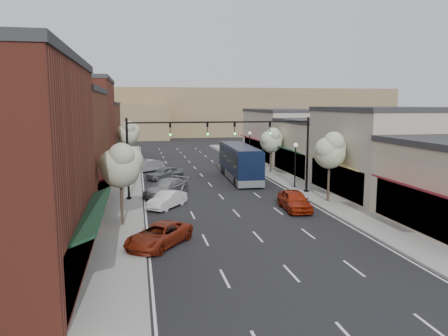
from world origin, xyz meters
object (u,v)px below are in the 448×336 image
parked_car_b (167,200)px  lamp_post_far (250,142)px  tree_right_near (330,150)px  coach_bus (239,162)px  parked_car_d (165,173)px  red_hatchback (294,200)px  tree_left_far (128,133)px  parked_car_a (159,235)px  tree_right_far (272,140)px  parked_car_e (146,166)px  parked_car_c (166,188)px  signal_mast_right (283,144)px  signal_mast_left (156,146)px  lamp_post_near (295,158)px  tree_left_near (121,164)px

parked_car_b → lamp_post_far: bearing=97.4°
tree_right_near → coach_bus: tree_right_near is taller
coach_bus → parked_car_d: coach_bus is taller
red_hatchback → coach_bus: bearing=97.2°
tree_left_far → parked_car_b: size_ratio=1.52×
parked_car_a → parked_car_d: (1.80, 22.55, 0.06)m
tree_right_far → parked_car_e: size_ratio=1.20×
tree_right_near → parked_car_a: tree_right_near is taller
parked_car_d → coach_bus: bearing=49.2°
parked_car_a → parked_car_c: (1.37, 13.92, 0.09)m
signal_mast_right → tree_left_far: size_ratio=1.34×
signal_mast_right → signal_mast_left: bearing=180.0°
parked_car_b → parked_car_e: (-1.21, 18.89, 0.08)m
lamp_post_near → parked_car_c: (-12.54, -1.20, -2.25)m
tree_left_far → tree_left_near: bearing=-90.0°
tree_right_far → tree_left_near: bearing=-129.7°
tree_left_far → lamp_post_near: size_ratio=1.38×
tree_right_near → tree_left_near: size_ratio=1.05×
tree_right_near → parked_car_c: (-13.09, 5.36, -3.70)m
tree_right_near → parked_car_c: size_ratio=1.15×
signal_mast_left → lamp_post_far: size_ratio=1.85×
tree_left_near → lamp_post_near: size_ratio=1.28×
red_hatchback → parked_car_c: bearing=145.6°
tree_right_near → lamp_post_near: bearing=94.8°
red_hatchback → parked_car_c: size_ratio=0.88×
parked_car_e → parked_car_a: bearing=-34.3°
lamp_post_far → parked_car_d: size_ratio=1.05×
tree_right_far → tree_left_far: 17.66m
signal_mast_right → parked_car_a: signal_mast_right is taller
red_hatchback → parked_car_a: size_ratio=0.96×
tree_right_far → parked_car_b: size_ratio=1.34×
signal_mast_right → parked_car_d: signal_mast_right is taller
parked_car_e → parked_car_b: bearing=-30.8°
signal_mast_left → tree_right_near: 14.55m
parked_car_e → red_hatchback: bearing=-7.8°
tree_right_near → lamp_post_near: tree_right_near is taller
tree_left_near → parked_car_c: tree_left_near is taller
parked_car_d → tree_left_near: bearing=-42.6°
parked_car_e → parked_car_d: bearing=-16.1°
signal_mast_left → parked_car_b: 5.17m
tree_right_far → parked_car_d: size_ratio=1.29×
tree_left_near → tree_right_far: bearing=50.3°
lamp_post_near → tree_right_far: bearing=86.7°
coach_bus → parked_car_a: bearing=-112.6°
tree_right_near → lamp_post_near: size_ratio=1.34×
red_hatchback → parked_car_a: (-10.73, -6.68, -0.12)m
parked_car_c → parked_car_d: bearing=125.4°
tree_left_far → parked_car_e: (2.05, -2.32, -3.86)m
lamp_post_near → coach_bus: (-4.15, 5.94, -1.08)m
signal_mast_left → parked_car_e: bearing=92.1°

